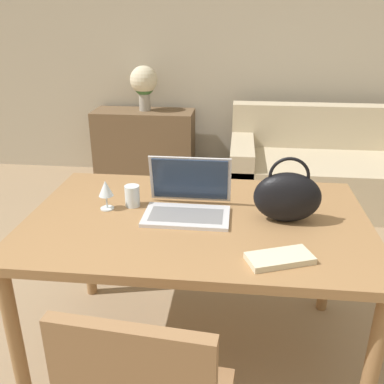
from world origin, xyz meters
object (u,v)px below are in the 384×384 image
(drinking_glass, at_px, (132,196))
(wine_glass, at_px, (106,190))
(couch, at_px, (325,171))
(laptop, at_px, (188,198))
(flower_vase, at_px, (144,83))
(handbag, at_px, (287,196))

(drinking_glass, xyz_separation_m, wine_glass, (-0.11, -0.05, 0.05))
(wine_glass, bearing_deg, drinking_glass, 23.61)
(couch, relative_size, wine_glass, 12.25)
(couch, bearing_deg, drinking_glass, -123.09)
(couch, height_order, laptop, laptop)
(couch, relative_size, flower_vase, 3.98)
(wine_glass, height_order, handbag, handbag)
(laptop, bearing_deg, flower_vase, 106.68)
(drinking_glass, bearing_deg, laptop, -6.84)
(drinking_glass, distance_m, flower_vase, 2.42)
(laptop, relative_size, flower_vase, 0.88)
(couch, distance_m, drinking_glass, 2.41)
(couch, distance_m, wine_glass, 2.52)
(wine_glass, relative_size, handbag, 0.48)
(couch, height_order, flower_vase, flower_vase)
(drinking_glass, relative_size, wine_glass, 0.72)
(couch, xyz_separation_m, drinking_glass, (-1.28, -1.97, 0.54))
(flower_vase, bearing_deg, couch, -13.07)
(laptop, distance_m, wine_glass, 0.38)
(laptop, bearing_deg, couch, 63.09)
(drinking_glass, distance_m, wine_glass, 0.13)
(flower_vase, bearing_deg, laptop, -73.32)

